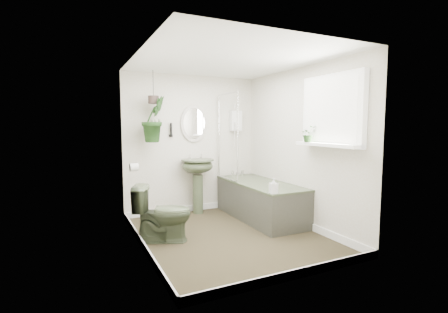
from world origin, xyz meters
name	(u,v)px	position (x,y,z in m)	size (l,w,h in m)	color
floor	(229,236)	(0.00, 0.00, -0.01)	(2.30, 2.80, 0.02)	#2C2814
ceiling	(229,59)	(0.00, 0.00, 2.31)	(2.30, 2.80, 0.02)	white
wall_back	(192,144)	(0.00, 1.41, 1.15)	(2.30, 0.02, 2.30)	silver
wall_front	(297,160)	(0.00, -1.41, 1.15)	(2.30, 0.02, 2.30)	silver
wall_left	(139,153)	(-1.16, 0.00, 1.15)	(0.02, 2.80, 2.30)	silver
wall_right	(300,147)	(1.16, 0.00, 1.15)	(0.02, 2.80, 2.30)	silver
skirting	(229,232)	(0.00, 0.00, 0.05)	(2.30, 2.80, 0.10)	white
bathtub	(260,200)	(0.80, 0.50, 0.29)	(0.72, 1.72, 0.58)	#3D4831
bath_screen	(228,137)	(0.47, 0.99, 1.28)	(0.04, 0.72, 1.40)	silver
shower_box	(236,121)	(0.80, 1.34, 1.55)	(0.20, 0.10, 0.35)	white
oval_mirror	(194,124)	(0.02, 1.37, 1.50)	(0.46, 0.03, 0.62)	#BEB5A9
wall_sconce	(171,130)	(-0.38, 1.36, 1.40)	(0.04, 0.04, 0.22)	black
toilet_roll_holder	(134,167)	(-1.10, 0.70, 0.90)	(0.11, 0.11, 0.11)	white
window_recess	(332,111)	(1.09, -0.70, 1.65)	(0.08, 1.00, 0.90)	white
window_sill	(327,145)	(1.02, -0.70, 1.23)	(0.18, 1.00, 0.04)	white
window_blinds	(330,111)	(1.04, -0.70, 1.65)	(0.01, 0.86, 0.76)	white
toilet	(163,213)	(-0.85, 0.18, 0.36)	(0.40, 0.71, 0.72)	#3D4831
pedestal_sink	(198,186)	(0.02, 1.21, 0.46)	(0.54, 0.46, 0.92)	#3D4831
sill_plant	(308,134)	(0.97, -0.40, 1.36)	(0.19, 0.17, 0.21)	black
hanging_plant	(154,119)	(-0.70, 1.17, 1.56)	(0.39, 0.31, 0.71)	black
soap_bottle	(274,186)	(0.51, -0.29, 0.68)	(0.09, 0.09, 0.20)	#33292A
hanging_pot	(153,100)	(-0.70, 1.17, 1.86)	(0.16, 0.16, 0.12)	#3E2F29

